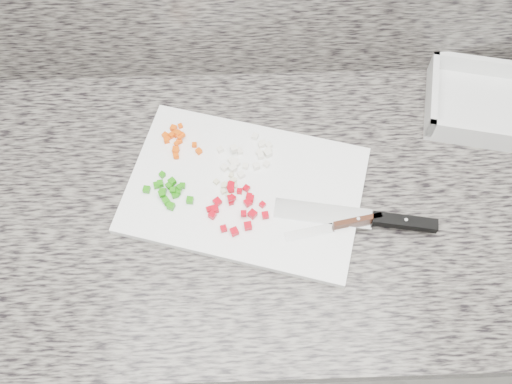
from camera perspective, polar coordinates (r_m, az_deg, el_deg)
cabinet at (r=1.47m, az=0.52°, el=-9.08°), size 3.92×0.62×0.86m
countertop at (r=1.06m, az=0.72°, el=-1.14°), size 3.96×0.64×0.04m
cutting_board at (r=1.04m, az=-1.14°, el=0.24°), size 0.48×0.38×0.01m
carrot_pile at (r=1.09m, az=-7.89°, el=5.09°), size 0.08×0.08×0.02m
onion_pile at (r=1.06m, az=-0.90°, el=3.56°), size 0.11×0.10×0.02m
green_pepper_pile at (r=1.03m, az=-8.71°, el=0.06°), size 0.09×0.08×0.02m
red_pepper_pile at (r=1.01m, az=-1.98°, el=-1.41°), size 0.11×0.11×0.02m
garlic_pile at (r=1.03m, az=-2.90°, el=0.79°), size 0.04×0.05×0.01m
chef_knife at (r=1.02m, az=11.95°, el=-2.67°), size 0.29×0.08×0.02m
paring_knife at (r=1.01m, az=8.92°, el=-3.17°), size 0.17×0.04×0.02m
tray at (r=1.22m, az=22.60°, el=7.94°), size 0.29×0.23×0.05m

